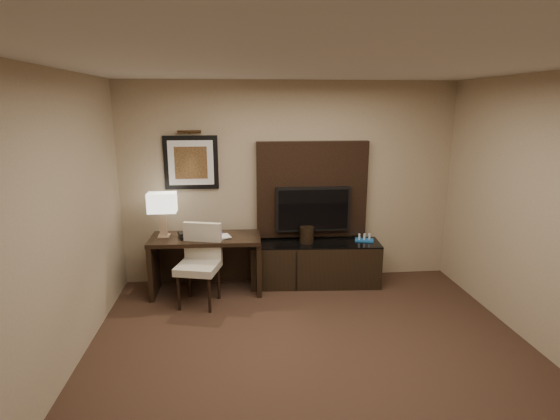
{
  "coord_description": "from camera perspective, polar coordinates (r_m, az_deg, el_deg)",
  "views": [
    {
      "loc": [
        -0.7,
        -3.29,
        2.4
      ],
      "look_at": [
        -0.2,
        1.8,
        1.15
      ],
      "focal_mm": 28.0,
      "sensor_mm": 36.0,
      "label": 1
    }
  ],
  "objects": [
    {
      "name": "floor",
      "position": [
        4.13,
        5.6,
        -21.91
      ],
      "size": [
        4.5,
        5.0,
        0.01
      ],
      "primitive_type": "cube",
      "color": "#342017",
      "rests_on": "ground"
    },
    {
      "name": "ceiling",
      "position": [
        3.38,
        6.72,
        18.75
      ],
      "size": [
        4.5,
        5.0,
        0.01
      ],
      "primitive_type": "cube",
      "color": "silver",
      "rests_on": "wall_back"
    },
    {
      "name": "wall_back",
      "position": [
        5.93,
        1.25,
        3.52
      ],
      "size": [
        4.5,
        0.01,
        2.7
      ],
      "primitive_type": "cube",
      "color": "tan",
      "rests_on": "floor"
    },
    {
      "name": "wall_left",
      "position": [
        3.78,
        -29.61,
        -4.22
      ],
      "size": [
        0.01,
        5.0,
        2.7
      ],
      "primitive_type": "cube",
      "color": "tan",
      "rests_on": "floor"
    },
    {
      "name": "desk",
      "position": [
        5.77,
        -9.56,
        -7.01
      ],
      "size": [
        1.41,
        0.63,
        0.75
      ],
      "primitive_type": "cube",
      "rotation": [
        0.0,
        0.0,
        -0.02
      ],
      "color": "black",
      "rests_on": "floor"
    },
    {
      "name": "credenza",
      "position": [
        5.97,
        4.6,
        -6.96
      ],
      "size": [
        1.75,
        0.59,
        0.59
      ],
      "primitive_type": "cube",
      "rotation": [
        0.0,
        0.0,
        -0.07
      ],
      "color": "black",
      "rests_on": "floor"
    },
    {
      "name": "tv_wall_panel",
      "position": [
        5.92,
        4.2,
        2.7
      ],
      "size": [
        1.5,
        0.12,
        1.3
      ],
      "primitive_type": "cube",
      "color": "black",
      "rests_on": "wall_back"
    },
    {
      "name": "tv",
      "position": [
        5.88,
        4.32,
        0.12
      ],
      "size": [
        1.0,
        0.08,
        0.6
      ],
      "primitive_type": "cube",
      "color": "black",
      "rests_on": "tv_wall_panel"
    },
    {
      "name": "artwork",
      "position": [
        5.85,
        -11.54,
        6.09
      ],
      "size": [
        0.7,
        0.04,
        0.7
      ],
      "primitive_type": "cube",
      "color": "black",
      "rests_on": "wall_back"
    },
    {
      "name": "picture_light",
      "position": [
        5.77,
        -11.76,
        9.98
      ],
      "size": [
        0.04,
        0.04,
        0.3
      ],
      "primitive_type": "cylinder",
      "color": "#3C2613",
      "rests_on": "wall_back"
    },
    {
      "name": "desk_chair",
      "position": [
        5.38,
        -10.64,
        -7.26
      ],
      "size": [
        0.59,
        0.65,
        0.99
      ],
      "primitive_type": null,
      "rotation": [
        0.0,
        0.0,
        -0.25
      ],
      "color": "beige",
      "rests_on": "floor"
    },
    {
      "name": "table_lamp",
      "position": [
        5.7,
        -15.05,
        -0.8
      ],
      "size": [
        0.35,
        0.23,
        0.53
      ],
      "primitive_type": null,
      "rotation": [
        0.0,
        0.0,
        0.14
      ],
      "color": "tan",
      "rests_on": "desk"
    },
    {
      "name": "desk_phone",
      "position": [
        5.63,
        -12.04,
        -3.13
      ],
      "size": [
        0.23,
        0.22,
        0.1
      ],
      "primitive_type": null,
      "rotation": [
        0.0,
        0.0,
        0.29
      ],
      "color": "black",
      "rests_on": "desk"
    },
    {
      "name": "blue_folder",
      "position": [
        5.63,
        -8.71,
        -3.4
      ],
      "size": [
        0.23,
        0.3,
        0.02
      ],
      "primitive_type": "cube",
      "rotation": [
        0.0,
        0.0,
        0.0
      ],
      "color": "#1C26B8",
      "rests_on": "desk"
    },
    {
      "name": "book",
      "position": [
        5.55,
        -8.16,
        -2.61
      ],
      "size": [
        0.15,
        0.07,
        0.21
      ],
      "primitive_type": "imported",
      "rotation": [
        0.0,
        0.0,
        0.32
      ],
      "color": "tan",
      "rests_on": "desk"
    },
    {
      "name": "ice_bucket",
      "position": [
        5.83,
        3.5,
        -3.25
      ],
      "size": [
        0.22,
        0.22,
        0.22
      ],
      "primitive_type": "cylinder",
      "rotation": [
        0.0,
        0.0,
        -0.13
      ],
      "color": "black",
      "rests_on": "credenza"
    },
    {
      "name": "minibar_tray",
      "position": [
        6.02,
        10.95,
        -3.56
      ],
      "size": [
        0.28,
        0.21,
        0.09
      ],
      "primitive_type": null,
      "rotation": [
        0.0,
        0.0,
        -0.28
      ],
      "color": "#1B61B1",
      "rests_on": "credenza"
    }
  ]
}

